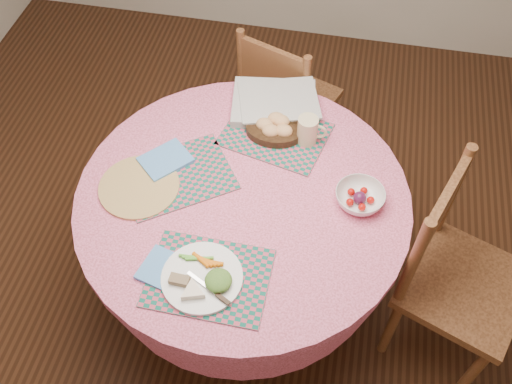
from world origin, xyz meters
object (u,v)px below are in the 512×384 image
(wicker_trivet, at_px, (139,187))
(dinner_plate, at_px, (204,278))
(bread_bowl, at_px, (275,127))
(latte_mug, at_px, (308,130))
(fruit_bowl, at_px, (360,198))
(chair_back, at_px, (285,100))
(dining_table, at_px, (244,224))
(chair_right, at_px, (454,274))

(wicker_trivet, relative_size, dinner_plate, 1.11)
(bread_bowl, bearing_deg, latte_mug, -6.83)
(latte_mug, bearing_deg, dinner_plate, -109.56)
(wicker_trivet, distance_m, fruit_bowl, 0.81)
(chair_back, xyz_separation_m, dinner_plate, (-0.08, -1.21, 0.31))
(dining_table, distance_m, wicker_trivet, 0.43)
(dinner_plate, relative_size, bread_bowl, 1.18)
(wicker_trivet, bearing_deg, fruit_bowl, 6.68)
(wicker_trivet, bearing_deg, dining_table, 6.48)
(dinner_plate, xyz_separation_m, bread_bowl, (0.11, 0.70, 0.01))
(dinner_plate, bearing_deg, bread_bowl, 81.08)
(bread_bowl, distance_m, latte_mug, 0.14)
(bread_bowl, distance_m, fruit_bowl, 0.45)
(latte_mug, bearing_deg, bread_bowl, 173.17)
(dinner_plate, bearing_deg, fruit_bowl, 42.15)
(dinner_plate, bearing_deg, dining_table, 82.49)
(wicker_trivet, relative_size, fruit_bowl, 1.51)
(wicker_trivet, xyz_separation_m, dinner_plate, (0.33, -0.33, 0.02))
(fruit_bowl, bearing_deg, dining_table, -173.14)
(wicker_trivet, bearing_deg, bread_bowl, 39.76)
(dining_table, bearing_deg, latte_mug, 57.95)
(chair_back, height_order, latte_mug, chair_back)
(chair_right, bearing_deg, dinner_plate, 132.96)
(dinner_plate, bearing_deg, chair_back, 86.37)
(bread_bowl, relative_size, latte_mug, 1.97)
(wicker_trivet, bearing_deg, chair_back, 64.85)
(wicker_trivet, height_order, latte_mug, latte_mug)
(dining_table, height_order, fruit_bowl, fruit_bowl)
(dining_table, distance_m, fruit_bowl, 0.48)
(chair_back, distance_m, dinner_plate, 1.25)
(bread_bowl, bearing_deg, fruit_bowl, -37.33)
(chair_back, height_order, fruit_bowl, chair_back)
(chair_right, xyz_separation_m, chair_back, (-0.80, 0.86, -0.05))
(chair_right, xyz_separation_m, dinner_plate, (-0.88, -0.34, 0.26))
(dining_table, height_order, dinner_plate, dinner_plate)
(dinner_plate, relative_size, latte_mug, 2.31)
(dining_table, distance_m, chair_right, 0.83)
(latte_mug, xyz_separation_m, fruit_bowl, (0.23, -0.26, -0.04))
(dining_table, bearing_deg, bread_bowl, 79.47)
(latte_mug, height_order, fruit_bowl, latte_mug)
(dining_table, bearing_deg, wicker_trivet, -173.52)
(chair_right, xyz_separation_m, latte_mug, (-0.63, 0.34, 0.31))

